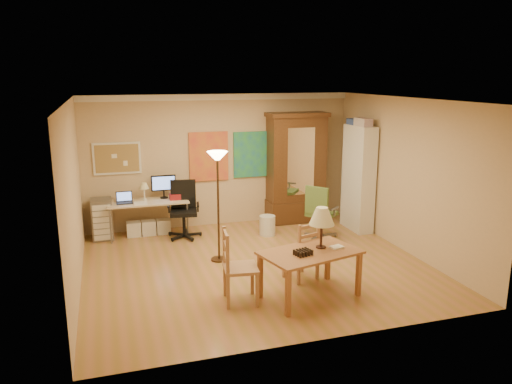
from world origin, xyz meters
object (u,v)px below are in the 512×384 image
object	(u,v)px
office_chair_black	(184,222)
armoire	(296,175)
office_chair_green	(320,224)
computer_desk	(150,214)
dining_table	(315,241)
bookshelf	(358,179)

from	to	relation	value
office_chair_black	armoire	xyz separation A→B (m)	(2.47, 0.41, 0.72)
office_chair_green	armoire	size ratio (longest dim) A/B	0.46
office_chair_black	office_chair_green	bearing A→B (deg)	-19.26
armoire	office_chair_green	bearing A→B (deg)	-89.25
office_chair_green	armoire	distance (m)	1.47
armoire	computer_desk	bearing A→B (deg)	-178.44
dining_table	office_chair_black	world-z (taller)	dining_table
computer_desk	office_chair_black	bearing A→B (deg)	-27.57
computer_desk	office_chair_green	distance (m)	3.32
dining_table	office_chair_black	xyz separation A→B (m)	(-1.35, 3.14, -0.51)
bookshelf	armoire	bearing A→B (deg)	136.97
armoire	bookshelf	bearing A→B (deg)	-43.03
office_chair_black	office_chair_green	size ratio (longest dim) A/B	1.04
computer_desk	bookshelf	world-z (taller)	bookshelf
computer_desk	armoire	xyz separation A→B (m)	(3.08, 0.08, 0.58)
computer_desk	dining_table	bearing A→B (deg)	-60.35
dining_table	armoire	bearing A→B (deg)	72.53
dining_table	office_chair_black	distance (m)	3.45
computer_desk	armoire	world-z (taller)	armoire
armoire	bookshelf	size ratio (longest dim) A/B	1.10
dining_table	computer_desk	size ratio (longest dim) A/B	0.99
office_chair_green	armoire	world-z (taller)	armoire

